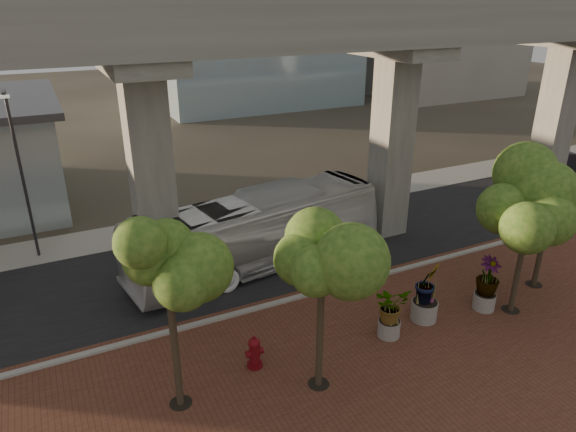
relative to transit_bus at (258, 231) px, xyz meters
name	(u,v)px	position (x,y,z in m)	size (l,w,h in m)	color
ground	(304,271)	(1.58, -1.49, -1.73)	(160.00, 160.00, 0.00)	#322E24
brick_plaza	(417,377)	(1.58, -9.49, -1.70)	(70.00, 13.00, 0.06)	brown
asphalt_road	(284,253)	(1.58, 0.51, -1.71)	(90.00, 8.00, 0.04)	black
curb_strip	(326,290)	(1.58, -3.49, -1.65)	(70.00, 0.25, 0.16)	#A09E95
far_sidewalk	(243,214)	(1.58, 6.01, -1.70)	(90.00, 3.00, 0.06)	#A09E95
transit_viaduct	(284,104)	(1.58, 0.51, 5.56)	(72.00, 5.60, 12.40)	gray
transit_bus	(258,231)	(0.00, 0.00, 0.00)	(2.91, 12.38, 3.45)	silver
parked_car	(565,162)	(24.99, 3.00, -0.91)	(1.71, 4.94, 1.62)	black
fire_hydrant	(254,352)	(-3.01, -6.63, -1.09)	(0.60, 0.54, 1.19)	maroon
planter_front	(391,307)	(2.08, -7.23, -0.44)	(1.83, 1.83, 2.02)	gray
planter_right	(488,278)	(6.58, -7.45, -0.30)	(2.11, 2.11, 2.26)	#A9A498
planter_left	(427,286)	(3.93, -6.97, -0.18)	(2.23, 2.23, 2.45)	#A9A599
street_tree_far_west	(166,260)	(-5.73, -7.22, 3.30)	(3.22, 3.22, 6.46)	#483A29
street_tree_near_west	(322,258)	(-1.51, -8.35, 2.93)	(3.33, 3.33, 6.13)	#483A29
street_tree_near_east	(532,202)	(7.47, -8.03, 2.98)	(4.38, 4.38, 6.66)	#483A29
street_tree_far_east	(552,200)	(9.97, -7.05, 2.26)	(3.01, 3.01, 5.32)	#483A29
streetlamp_west	(20,165)	(-9.23, 5.42, 2.92)	(0.39, 1.15, 7.95)	#313035
streetlamp_east	(373,122)	(9.70, 5.15, 3.02)	(0.40, 1.18, 8.12)	#323136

